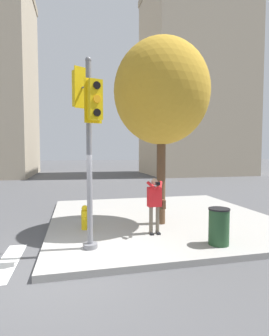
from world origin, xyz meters
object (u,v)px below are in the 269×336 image
Objects in this scene: traffic_signal_pole at (88,123)px; person_photographer at (155,201)px; fire_hydrant at (85,217)px; street_tree at (162,93)px; trash_bin at (219,226)px.

person_photographer is at bearing 21.56° from traffic_signal_pole.
person_photographer is 2.27m from fire_hydrant.
street_tree is (0.53, 1.02, 3.38)m from person_photographer.
trash_bin is (0.82, -2.27, -3.87)m from street_tree.
traffic_signal_pole is 4.92× the size of trash_bin.
street_tree is 6.39× the size of trash_bin.
person_photographer is (1.96, 0.77, -2.14)m from traffic_signal_pole.
trash_bin is (1.35, -1.24, -0.49)m from person_photographer.
traffic_signal_pole is at bearing -88.54° from fire_hydrant.
fire_hydrant is at bearing 155.71° from person_photographer.
street_tree is at bearing 2.73° from fire_hydrant.
traffic_signal_pole reaches higher than trash_bin.
traffic_signal_pole reaches higher than person_photographer.
traffic_signal_pole is at bearing 171.87° from trash_bin.
person_photographer reaches higher than fire_hydrant.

